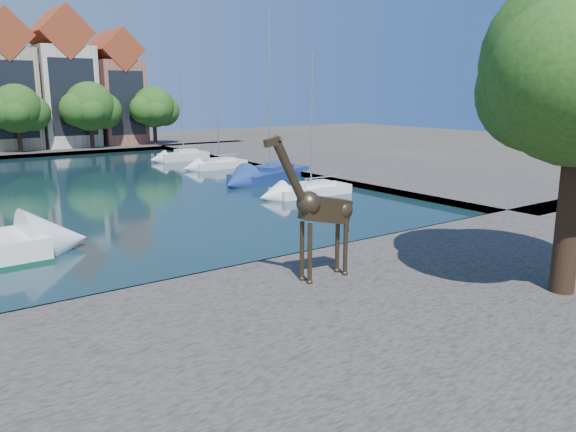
% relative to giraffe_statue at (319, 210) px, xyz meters
% --- Properties ---
extents(ground, '(160.00, 160.00, 0.00)m').
position_rel_giraffe_statue_xyz_m(ground, '(-1.66, 3.17, -3.05)').
color(ground, '#38332B').
rests_on(ground, ground).
extents(water_basin, '(38.00, 50.00, 0.08)m').
position_rel_giraffe_statue_xyz_m(water_basin, '(-1.66, 27.17, -3.01)').
color(water_basin, black).
rests_on(water_basin, ground).
extents(near_quay, '(50.00, 14.00, 0.50)m').
position_rel_giraffe_statue_xyz_m(near_quay, '(-1.66, -3.83, -2.80)').
color(near_quay, '#4F4944').
rests_on(near_quay, ground).
extents(right_quay, '(14.00, 52.00, 0.50)m').
position_rel_giraffe_statue_xyz_m(right_quay, '(23.34, 27.17, -2.80)').
color(right_quay, '#4F4944').
rests_on(right_quay, ground).
extents(townhouse_east_inner, '(5.94, 9.18, 15.79)m').
position_rel_giraffe_statue_xyz_m(townhouse_east_inner, '(0.34, 59.16, 4.68)').
color(townhouse_east_inner, tan).
rests_on(townhouse_east_inner, far_quay).
extents(townhouse_east_mid, '(6.43, 9.18, 16.65)m').
position_rel_giraffe_statue_xyz_m(townhouse_east_mid, '(6.84, 59.16, 5.05)').
color(townhouse_east_mid, beige).
rests_on(townhouse_east_mid, far_quay).
extents(townhouse_east_end, '(5.44, 9.18, 14.43)m').
position_rel_giraffe_statue_xyz_m(townhouse_east_end, '(13.34, 59.16, 4.06)').
color(townhouse_east_end, brown).
rests_on(townhouse_east_end, far_quay).
extents(far_tree_mid_east, '(7.02, 5.40, 7.52)m').
position_rel_giraffe_statue_xyz_m(far_tree_mid_east, '(0.44, 53.67, 2.08)').
color(far_tree_mid_east, '#332114').
rests_on(far_tree_mid_east, far_quay).
extents(far_tree_east, '(7.54, 5.80, 7.84)m').
position_rel_giraffe_statue_xyz_m(far_tree_east, '(8.45, 53.67, 2.18)').
color(far_tree_east, '#332114').
rests_on(far_tree_east, far_quay).
extents(far_tree_far_east, '(6.76, 5.20, 7.36)m').
position_rel_giraffe_statue_xyz_m(far_tree_far_east, '(16.44, 53.67, 2.02)').
color(far_tree_far_east, '#332114').
rests_on(far_tree_far_east, far_quay).
extents(giraffe_statue, '(3.62, 0.62, 5.20)m').
position_rel_giraffe_statue_xyz_m(giraffe_statue, '(0.00, 0.00, 0.00)').
color(giraffe_statue, '#35291A').
rests_on(giraffe_statue, near_quay).
extents(sailboat_right_a, '(5.81, 2.20, 9.59)m').
position_rel_giraffe_statue_xyz_m(sailboat_right_a, '(11.63, 15.27, -2.48)').
color(sailboat_right_a, white).
rests_on(sailboat_right_a, water_basin).
extents(sailboat_right_b, '(8.56, 5.79, 13.51)m').
position_rel_giraffe_statue_xyz_m(sailboat_right_b, '(13.34, 22.91, -2.36)').
color(sailboat_right_b, navy).
rests_on(sailboat_right_b, water_basin).
extents(sailboat_right_c, '(5.32, 2.06, 8.16)m').
position_rel_giraffe_statue_xyz_m(sailboat_right_c, '(13.34, 31.48, -2.46)').
color(sailboat_right_c, silver).
rests_on(sailboat_right_c, water_basin).
extents(sailboat_right_d, '(5.26, 2.00, 9.38)m').
position_rel_giraffe_statue_xyz_m(sailboat_right_d, '(13.34, 39.13, -2.34)').
color(sailboat_right_d, silver).
rests_on(sailboat_right_d, water_basin).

